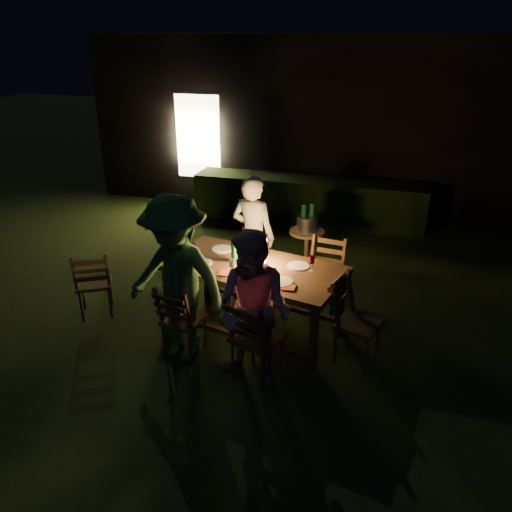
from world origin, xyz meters
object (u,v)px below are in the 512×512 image
(lantern, at_px, (260,252))
(ice_bucket, at_px, (307,223))
(chair_far_right, at_px, (322,290))
(person_opp_left, at_px, (177,280))
(dining_table, at_px, (253,272))
(bottle_table, at_px, (234,250))
(chair_near_right, at_px, (256,352))
(person_opp_right, at_px, (254,311))
(chair_far_left, at_px, (251,275))
(person_house_side, at_px, (253,236))
(bottle_bucket_a, at_px, (303,221))
(chair_near_left, at_px, (183,331))
(chair_end, at_px, (355,335))
(chair_spare, at_px, (95,294))
(bottle_bucket_b, at_px, (312,219))
(side_table, at_px, (307,236))

(lantern, xyz_separation_m, ice_bucket, (0.25, 1.62, -0.22))
(chair_far_right, bearing_deg, person_opp_left, 53.33)
(dining_table, distance_m, bottle_table, 0.33)
(chair_near_right, bearing_deg, person_opp_right, -79.91)
(person_opp_right, bearing_deg, chair_far_left, 119.60)
(person_house_side, xyz_separation_m, ice_bucket, (0.57, 0.76, -0.04))
(dining_table, distance_m, person_opp_left, 0.95)
(chair_far_left, height_order, bottle_bucket_a, bottle_bucket_a)
(chair_near_left, bearing_deg, person_house_side, 87.08)
(chair_near_right, relative_size, chair_far_left, 1.10)
(chair_end, distance_m, chair_spare, 3.18)
(ice_bucket, distance_m, bottle_bucket_a, 0.08)
(person_opp_left, relative_size, lantern, 5.21)
(person_house_side, bearing_deg, chair_near_right, 119.44)
(chair_near_left, distance_m, bottle_bucket_a, 2.49)
(ice_bucket, height_order, bottle_bucket_b, bottle_bucket_b)
(dining_table, xyz_separation_m, chair_near_left, (-0.60, -0.65, -0.48))
(chair_near_left, bearing_deg, person_opp_right, -6.23)
(chair_near_left, xyz_separation_m, bottle_table, (0.36, 0.71, 0.71))
(chair_end, relative_size, bottle_bucket_b, 3.05)
(side_table, bearing_deg, lantern, -98.66)
(person_opp_right, relative_size, bottle_bucket_b, 5.01)
(chair_far_right, distance_m, bottle_bucket_a, 1.20)
(chair_far_right, height_order, person_house_side, person_house_side)
(chair_near_left, xyz_separation_m, chair_spare, (-1.37, 0.46, 0.01))
(dining_table, bearing_deg, bottle_table, -180.00)
(dining_table, bearing_deg, chair_far_right, 54.55)
(chair_far_left, xyz_separation_m, lantern, (0.34, -0.81, 0.72))
(chair_near_left, bearing_deg, chair_spare, 170.93)
(chair_far_right, distance_m, chair_end, 1.03)
(lantern, bearing_deg, chair_far_right, 42.99)
(chair_far_left, distance_m, lantern, 1.13)
(chair_far_left, distance_m, side_table, 1.05)
(chair_near_left, height_order, chair_near_right, chair_near_right)
(chair_near_left, xyz_separation_m, chair_near_right, (0.88, -0.19, 0.03))
(chair_near_right, xyz_separation_m, bottle_bucket_a, (-0.02, 2.47, 0.53))
(chair_end, distance_m, bottle_bucket_a, 2.17)
(person_opp_right, xyz_separation_m, person_opp_left, (-0.88, 0.19, 0.11))
(bottle_bucket_a, height_order, bottle_bucket_b, same)
(chair_far_left, relative_size, lantern, 2.58)
(chair_spare, height_order, person_house_side, person_house_side)
(chair_far_right, height_order, chair_end, same)
(person_opp_left, distance_m, bottle_bucket_b, 2.59)
(side_table, bearing_deg, chair_far_left, -125.75)
(bottle_table, bearing_deg, person_opp_right, -61.84)
(bottle_table, bearing_deg, chair_far_left, 92.43)
(ice_bucket, bearing_deg, bottle_bucket_a, -141.34)
(chair_near_right, xyz_separation_m, chair_far_left, (-0.55, 1.70, -0.03))
(person_opp_left, xyz_separation_m, lantern, (0.67, 0.74, 0.08))
(bottle_table, height_order, ice_bucket, bottle_table)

